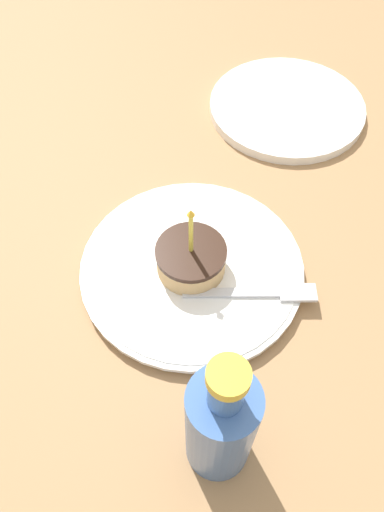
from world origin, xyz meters
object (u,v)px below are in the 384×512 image
cake_slice (191,258)px  bottle (221,425)px  plate (192,268)px  fork (260,293)px  side_plate (287,107)px

cake_slice → bottle: size_ratio=0.54×
plate → bottle: bearing=-14.8°
plate → cake_slice: cake_slice is taller
plate → cake_slice: (0.00, -0.00, 0.03)m
cake_slice → bottle: bottle is taller
cake_slice → fork: (0.07, 0.06, -0.02)m
fork → side_plate: fork is taller
bottle → side_plate: bearing=144.8°
fork → plate: bearing=-139.2°
cake_slice → side_plate: bearing=132.4°
plate → bottle: (0.21, -0.06, 0.07)m
plate → side_plate: bearing=132.3°
bottle → fork: bearing=140.7°
cake_slice → side_plate: size_ratio=0.44×
side_plate → fork: bearing=-33.1°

